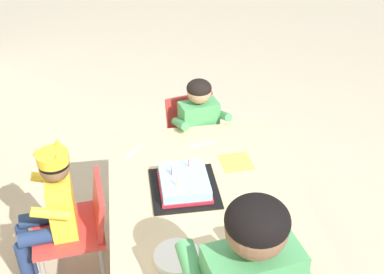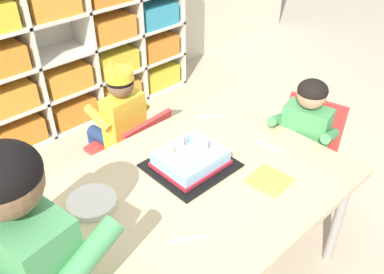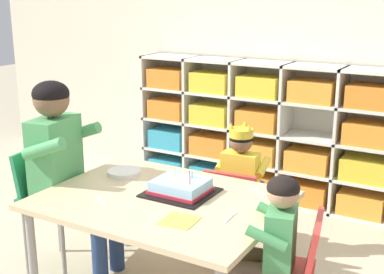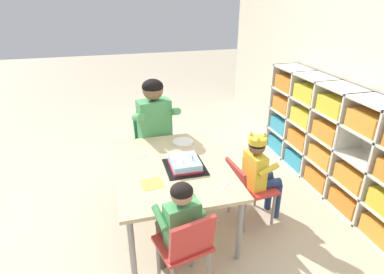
% 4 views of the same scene
% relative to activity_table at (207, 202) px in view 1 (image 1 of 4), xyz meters
% --- Properties ---
extents(activity_table, '(1.14, 0.87, 0.55)m').
position_rel_activity_table_xyz_m(activity_table, '(0.00, 0.00, 0.00)').
color(activity_table, '#D1B789').
rests_on(activity_table, ground).
extents(classroom_chair_blue, '(0.37, 0.38, 0.55)m').
position_rel_activity_table_xyz_m(classroom_chair_blue, '(0.12, 0.60, -0.17)').
color(classroom_chair_blue, red).
rests_on(classroom_chair_blue, ground).
extents(child_with_crown, '(0.31, 0.31, 0.80)m').
position_rel_activity_table_xyz_m(child_with_crown, '(0.11, 0.70, -0.01)').
color(child_with_crown, yellow).
rests_on(child_with_crown, ground).
extents(classroom_chair_guest_side, '(0.36, 0.37, 0.63)m').
position_rel_activity_table_xyz_m(classroom_chair_guest_side, '(0.68, -0.06, -0.13)').
color(classroom_chair_guest_side, red).
rests_on(classroom_chair_guest_side, ground).
extents(guest_at_table_side, '(0.33, 0.33, 0.79)m').
position_rel_activity_table_xyz_m(guest_at_table_side, '(0.59, -0.08, 0.00)').
color(guest_at_table_side, '#4C9E5B').
rests_on(guest_at_table_side, ground).
extents(birthday_cake_on_tray, '(0.32, 0.30, 0.11)m').
position_rel_activity_table_xyz_m(birthday_cake_on_tray, '(0.05, 0.09, 0.08)').
color(birthday_cake_on_tray, black).
rests_on(birthday_cake_on_tray, activity_table).
extents(paper_plate_stack, '(0.18, 0.18, 0.02)m').
position_rel_activity_table_xyz_m(paper_plate_stack, '(-0.36, 0.18, 0.06)').
color(paper_plate_stack, white).
rests_on(paper_plate_stack, activity_table).
extents(paper_napkin_square, '(0.16, 0.16, 0.00)m').
position_rel_activity_table_xyz_m(paper_napkin_square, '(0.21, -0.18, 0.05)').
color(paper_napkin_square, '#F4DB4C').
rests_on(paper_napkin_square, activity_table).
extents(fork_at_table_front_edge, '(0.11, 0.09, 0.00)m').
position_rel_activity_table_xyz_m(fork_at_table_front_edge, '(0.37, 0.31, 0.05)').
color(fork_at_table_front_edge, white).
rests_on(fork_at_table_front_edge, activity_table).
extents(fork_scattered_mid_table, '(0.02, 0.13, 0.00)m').
position_rel_activity_table_xyz_m(fork_scattered_mid_table, '(0.39, -0.04, 0.05)').
color(fork_scattered_mid_table, white).
rests_on(fork_scattered_mid_table, activity_table).
extents(fork_near_child_seat, '(0.12, 0.08, 0.00)m').
position_rel_activity_table_xyz_m(fork_near_child_seat, '(-0.22, -0.18, 0.05)').
color(fork_near_child_seat, white).
rests_on(fork_near_child_seat, activity_table).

